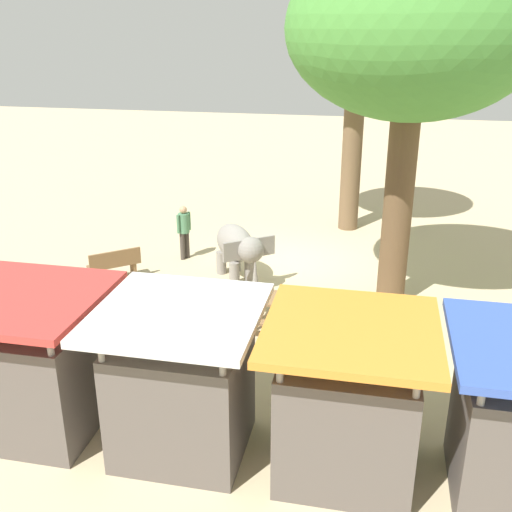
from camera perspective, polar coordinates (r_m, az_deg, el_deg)
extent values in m
plane|color=tan|center=(17.56, 3.19, -0.64)|extent=(60.00, 60.00, 0.00)
cylinder|color=gray|center=(16.15, -0.63, -1.40)|extent=(0.28, 0.28, 0.64)
cylinder|color=gray|center=(15.98, -2.07, -1.67)|extent=(0.28, 0.28, 0.64)
cylinder|color=gray|center=(16.89, -1.93, -0.36)|extent=(0.28, 0.28, 0.64)
cylinder|color=gray|center=(16.72, -3.32, -0.61)|extent=(0.28, 0.28, 0.64)
ellipsoid|color=gray|center=(16.18, -2.03, 1.31)|extent=(1.62, 1.76, 0.96)
sphere|color=gray|center=(15.30, -0.50, 0.60)|extent=(0.68, 0.68, 0.68)
cone|color=gray|center=(15.31, -0.07, -1.82)|extent=(0.21, 0.21, 1.08)
cube|color=gray|center=(15.58, 0.83, 0.98)|extent=(0.49, 0.41, 0.51)
cube|color=gray|center=(15.21, -2.20, 0.45)|extent=(0.49, 0.41, 0.51)
cylinder|color=#3F3833|center=(17.89, -6.57, 1.08)|extent=(0.14, 0.14, 0.82)
cylinder|color=#3F3833|center=(17.78, -7.01, 0.93)|extent=(0.14, 0.14, 0.82)
cylinder|color=#4C7F59|center=(17.61, -6.89, 3.14)|extent=(0.32, 0.32, 0.58)
sphere|color=tan|center=(17.49, -6.94, 4.38)|extent=(0.22, 0.22, 0.22)
cylinder|color=#4C7F59|center=(17.73, -6.38, 3.34)|extent=(0.09, 0.09, 0.55)
cylinder|color=#4C7F59|center=(17.48, -7.41, 3.02)|extent=(0.09, 0.09, 0.55)
cylinder|color=brown|center=(14.69, 13.34, 4.58)|extent=(0.69, 0.69, 4.94)
ellipsoid|color=#478C38|center=(14.11, 14.78, 20.21)|extent=(5.56, 5.09, 3.94)
cylinder|color=brown|center=(20.13, 9.10, 9.53)|extent=(0.65, 0.65, 5.07)
ellipsoid|color=#569342|center=(19.73, 9.76, 20.22)|extent=(4.45, 4.08, 3.15)
cube|color=brown|center=(16.68, -13.35, -0.76)|extent=(1.32, 1.21, 0.06)
cube|color=brown|center=(16.45, -13.25, -0.21)|extent=(1.10, 0.96, 0.40)
cube|color=brown|center=(16.66, -15.00, -1.84)|extent=(0.29, 0.33, 0.42)
cube|color=brown|center=(16.90, -11.58, -1.19)|extent=(0.29, 0.33, 0.42)
cube|color=olive|center=(13.52, 2.35, -4.12)|extent=(1.53, 0.87, 0.06)
cylinder|color=olive|center=(13.88, 5.03, -5.28)|extent=(0.10, 0.10, 0.72)
cylinder|color=olive|center=(13.32, 4.57, -6.47)|extent=(0.10, 0.10, 0.72)
cylinder|color=olive|center=(14.09, 0.20, -4.76)|extent=(0.10, 0.10, 0.72)
cylinder|color=olive|center=(13.54, -0.46, -5.91)|extent=(0.10, 0.10, 0.72)
cube|color=olive|center=(14.20, 2.85, -4.21)|extent=(1.51, 0.31, 0.05)
cube|color=olive|center=(13.12, 1.75, -6.47)|extent=(1.51, 0.31, 0.05)
cylinder|color=gray|center=(8.85, 19.85, -17.38)|extent=(0.10, 0.10, 2.40)
cylinder|color=gray|center=(10.16, 18.74, -11.74)|extent=(0.10, 0.10, 2.40)
cube|color=#59514C|center=(9.49, 8.57, -14.75)|extent=(2.00, 1.80, 2.00)
cube|color=orange|center=(8.72, 9.09, -6.95)|extent=(2.50, 2.50, 0.12)
cylinder|color=gray|center=(8.79, 2.19, -16.19)|extent=(0.10, 0.10, 2.40)
cylinder|color=gray|center=(10.11, 3.76, -10.69)|extent=(0.10, 0.10, 2.40)
cylinder|color=gray|center=(8.75, 14.44, -17.18)|extent=(0.10, 0.10, 2.40)
cylinder|color=gray|center=(10.08, 14.15, -11.50)|extent=(0.10, 0.10, 2.40)
cube|color=#59514C|center=(9.90, -7.01, -12.99)|extent=(2.00, 1.80, 2.00)
cube|color=silver|center=(9.16, -7.42, -5.41)|extent=(2.50, 2.50, 0.12)
cylinder|color=gray|center=(9.48, -13.98, -13.80)|extent=(0.10, 0.10, 2.40)
cylinder|color=gray|center=(10.71, -10.31, -9.05)|extent=(0.10, 0.10, 2.40)
cylinder|color=gray|center=(8.93, -3.07, -15.54)|extent=(0.10, 0.10, 2.40)
cylinder|color=gray|center=(10.23, -0.75, -10.23)|extent=(0.10, 0.10, 2.40)
cube|color=#59514C|center=(10.92, -20.30, -10.73)|extent=(2.00, 1.80, 2.00)
cube|color=#C63833|center=(10.26, -21.33, -3.76)|extent=(2.50, 2.50, 0.12)
cylinder|color=gray|center=(11.86, -22.16, -7.23)|extent=(0.10, 0.10, 2.40)
cylinder|color=gray|center=(9.82, -18.32, -12.96)|extent=(0.10, 0.10, 2.40)
cylinder|color=gray|center=(11.01, -14.23, -8.48)|extent=(0.10, 0.10, 2.40)
cylinder|color=gray|center=(15.31, -12.16, -3.88)|extent=(0.36, 0.36, 0.32)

